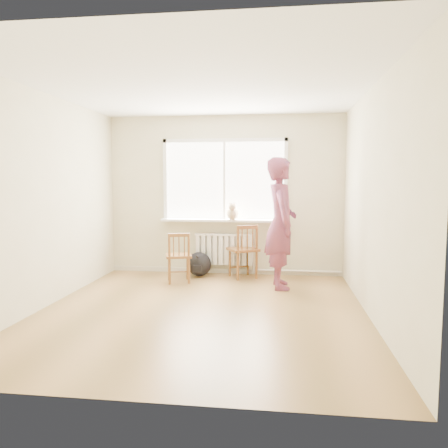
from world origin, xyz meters
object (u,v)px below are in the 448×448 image
(chair_left, at_px, (179,257))
(backpack, at_px, (199,264))
(cat, at_px, (233,212))
(chair_right, at_px, (244,251))
(person, at_px, (281,223))

(chair_left, xyz_separation_m, backpack, (0.23, 0.50, -0.20))
(cat, bearing_deg, chair_right, -38.90)
(backpack, bearing_deg, chair_right, -3.65)
(chair_right, height_order, backpack, chair_right)
(chair_left, bearing_deg, backpack, -131.54)
(chair_left, relative_size, cat, 1.72)
(chair_left, relative_size, chair_right, 0.89)
(chair_right, bearing_deg, chair_left, -5.15)
(cat, bearing_deg, backpack, -173.00)
(cat, distance_m, backpack, 1.04)
(chair_right, bearing_deg, backpack, -32.92)
(chair_right, distance_m, backpack, 0.80)
(chair_right, distance_m, cat, 0.68)
(cat, relative_size, backpack, 1.13)
(chair_left, xyz_separation_m, person, (1.58, -0.11, 0.57))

